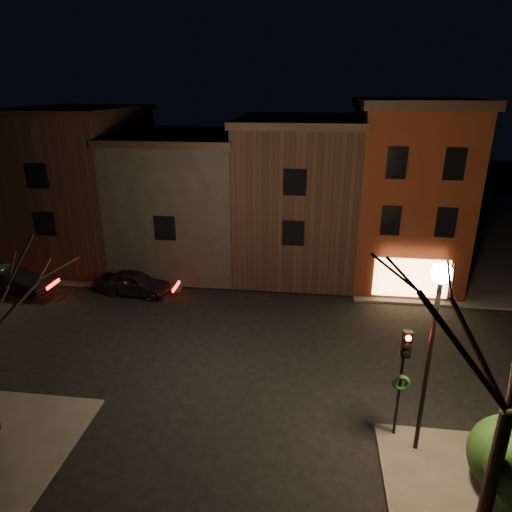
{
  "coord_description": "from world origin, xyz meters",
  "views": [
    {
      "loc": [
        2.54,
        -18.4,
        11.2
      ],
      "look_at": [
        -0.23,
        3.01,
        3.2
      ],
      "focal_mm": 32.0,
      "sensor_mm": 36.0,
      "label": 1
    }
  ],
  "objects": [
    {
      "name": "ground",
      "position": [
        0.0,
        0.0,
        0.0
      ],
      "size": [
        120.0,
        120.0,
        0.0
      ],
      "primitive_type": "plane",
      "color": "black",
      "rests_on": "ground"
    },
    {
      "name": "sidewalk_far_left",
      "position": [
        -20.0,
        20.0,
        0.06
      ],
      "size": [
        30.0,
        30.0,
        0.12
      ],
      "primitive_type": "cube",
      "color": "#2D2B28",
      "rests_on": "ground"
    },
    {
      "name": "corner_building",
      "position": [
        8.0,
        9.47,
        5.4
      ],
      "size": [
        6.5,
        8.5,
        10.5
      ],
      "color": "#501C0E",
      "rests_on": "ground"
    },
    {
      "name": "row_building_a",
      "position": [
        1.5,
        10.5,
        4.83
      ],
      "size": [
        7.3,
        10.3,
        9.4
      ],
      "color": "black",
      "rests_on": "ground"
    },
    {
      "name": "row_building_b",
      "position": [
        -5.75,
        10.5,
        4.33
      ],
      "size": [
        7.8,
        10.3,
        8.4
      ],
      "color": "black",
      "rests_on": "ground"
    },
    {
      "name": "row_building_c",
      "position": [
        -13.0,
        10.5,
        5.08
      ],
      "size": [
        7.3,
        10.3,
        9.9
      ],
      "color": "black",
      "rests_on": "ground"
    },
    {
      "name": "street_lamp_near",
      "position": [
        6.2,
        -6.0,
        5.18
      ],
      "size": [
        0.6,
        0.6,
        6.48
      ],
      "color": "black",
      "rests_on": "sidewalk_near_right"
    },
    {
      "name": "traffic_signal",
      "position": [
        5.6,
        -5.51,
        2.81
      ],
      "size": [
        0.58,
        0.38,
        4.05
      ],
      "color": "black",
      "rests_on": "sidewalk_near_right"
    },
    {
      "name": "parked_car_a",
      "position": [
        -7.44,
        4.44,
        0.7
      ],
      "size": [
        4.25,
        2.09,
        1.39
      ],
      "primitive_type": "imported",
      "rotation": [
        0.0,
        0.0,
        1.46
      ],
      "color": "black",
      "rests_on": "ground"
    },
    {
      "name": "parked_car_b",
      "position": [
        -14.57,
        3.86,
        0.71
      ],
      "size": [
        4.44,
        2.03,
        1.41
      ],
      "primitive_type": "imported",
      "rotation": [
        0.0,
        0.0,
        1.44
      ],
      "color": "black",
      "rests_on": "ground"
    }
  ]
}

